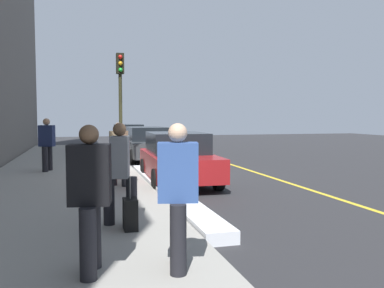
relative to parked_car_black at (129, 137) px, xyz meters
name	(u,v)px	position (x,y,z in m)	size (l,w,h in m)	color
ground_plane	(166,175)	(11.32, 0.01, -0.76)	(56.00, 56.00, 0.00)	#28282B
sidewalk	(65,177)	(11.32, -3.29, -0.68)	(28.00, 4.60, 0.15)	gray
lane_stripe_centre	(253,172)	(11.32, 3.21, -0.75)	(28.00, 0.14, 0.01)	gold
snow_bank_curb	(165,189)	(14.61, -0.69, -0.65)	(8.90, 0.56, 0.22)	white
parked_car_black	(129,137)	(0.00, 0.00, 0.00)	(4.61, 1.93, 1.51)	black
parked_car_charcoal	(147,144)	(6.50, 0.10, 0.00)	(4.72, 1.93, 1.51)	black
parked_car_red	(178,158)	(13.13, -0.01, 0.00)	(4.21, 1.99, 1.51)	black
pedestrian_navy_coat	(47,143)	(10.35, -3.89, 0.34)	(0.57, 0.55, 1.78)	black
pedestrian_tan_coat	(119,152)	(13.98, -1.81, 0.29)	(0.53, 0.51, 1.68)	black
pedestrian_blue_coat	(178,192)	(20.14, -1.66, 0.33)	(0.57, 0.53, 1.76)	black
pedestrian_black_coat	(90,195)	(20.02, -2.68, 0.33)	(0.57, 0.52, 1.75)	black
pedestrian_grey_coat	(120,171)	(17.90, -2.14, 0.32)	(0.52, 0.57, 1.74)	black
traffic_light_pole	(120,91)	(10.46, -1.43, 2.13)	(0.35, 0.26, 4.01)	#2D2D19
rolling_suitcase	(130,214)	(18.28, -2.02, -0.35)	(0.34, 0.22, 0.87)	black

